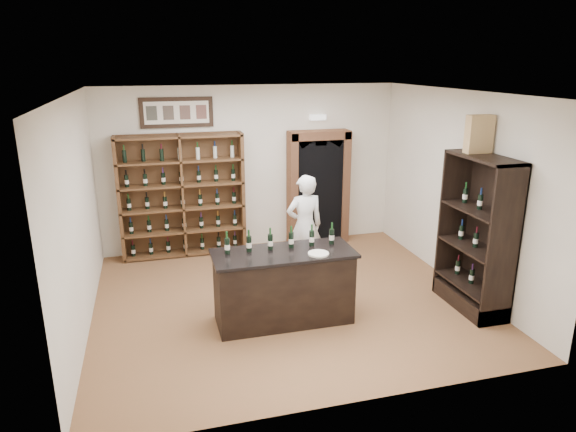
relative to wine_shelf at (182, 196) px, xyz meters
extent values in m
plane|color=brown|center=(1.30, -2.33, -1.10)|extent=(5.50, 5.50, 0.00)
plane|color=white|center=(1.30, -2.33, 1.90)|extent=(5.50, 5.50, 0.00)
cube|color=silver|center=(1.30, 0.17, 0.40)|extent=(5.50, 0.04, 3.00)
cube|color=silver|center=(-1.45, -2.33, 0.40)|extent=(0.04, 5.00, 3.00)
cube|color=silver|center=(4.05, -2.33, 0.40)|extent=(0.04, 5.00, 3.00)
cube|color=#56341D|center=(0.00, 0.14, 0.00)|extent=(2.20, 0.02, 2.20)
cube|color=#56341D|center=(-1.07, -0.04, 0.00)|extent=(0.06, 0.38, 2.20)
cube|color=#56341D|center=(1.07, -0.04, 0.00)|extent=(0.06, 0.38, 2.20)
cube|color=#56341D|center=(0.00, -0.04, 0.00)|extent=(0.04, 0.38, 2.20)
cube|color=#56341D|center=(0.00, -0.04, -1.06)|extent=(2.18, 0.38, 0.04)
cube|color=#56341D|center=(0.00, -0.04, -0.64)|extent=(2.18, 0.38, 0.04)
cube|color=#56341D|center=(0.00, -0.04, -0.21)|extent=(2.18, 0.38, 0.03)
cube|color=#56341D|center=(0.00, -0.04, 0.21)|extent=(2.18, 0.38, 0.04)
cube|color=#56341D|center=(0.00, -0.04, 0.64)|extent=(2.18, 0.38, 0.04)
cube|color=#56341D|center=(0.00, -0.04, 1.06)|extent=(2.18, 0.38, 0.04)
cube|color=black|center=(0.00, 0.14, 1.45)|extent=(1.25, 0.04, 0.52)
cube|color=black|center=(2.55, 0.00, -0.04)|extent=(0.97, 0.29, 2.05)
cube|color=#A0603E|center=(2.04, -0.02, -0.02)|extent=(0.14, 0.35, 2.15)
cube|color=#A0603E|center=(3.06, -0.02, -0.02)|extent=(0.14, 0.35, 2.15)
cube|color=#A0603E|center=(2.55, -0.02, 0.99)|extent=(1.15, 0.35, 0.16)
cube|color=white|center=(2.55, 0.09, 1.30)|extent=(0.30, 0.10, 0.10)
cube|color=black|center=(1.10, -2.93, -0.63)|extent=(1.80, 0.70, 0.94)
cube|color=black|center=(1.10, -2.93, -0.12)|extent=(1.88, 0.78, 0.04)
cylinder|color=black|center=(0.38, -2.79, 0.01)|extent=(0.07, 0.07, 0.21)
cylinder|color=silver|center=(0.38, -2.79, -0.01)|extent=(0.07, 0.07, 0.07)
cylinder|color=#1A5020|center=(0.38, -2.79, 0.16)|extent=(0.03, 0.03, 0.09)
cylinder|color=black|center=(0.67, -2.79, 0.01)|extent=(0.07, 0.07, 0.21)
cylinder|color=silver|center=(0.67, -2.79, -0.01)|extent=(0.07, 0.07, 0.07)
cylinder|color=#1A5020|center=(0.67, -2.79, 0.16)|extent=(0.03, 0.03, 0.09)
cylinder|color=black|center=(0.96, -2.79, 0.01)|extent=(0.07, 0.07, 0.21)
cylinder|color=silver|center=(0.96, -2.79, -0.01)|extent=(0.07, 0.07, 0.07)
cylinder|color=#1A5020|center=(0.96, -2.79, 0.16)|extent=(0.03, 0.03, 0.09)
cylinder|color=black|center=(1.24, -2.79, 0.01)|extent=(0.07, 0.07, 0.21)
cylinder|color=silver|center=(1.24, -2.79, -0.01)|extent=(0.07, 0.07, 0.07)
cylinder|color=#1A5020|center=(1.24, -2.79, 0.16)|extent=(0.03, 0.03, 0.09)
cylinder|color=black|center=(1.53, -2.79, 0.01)|extent=(0.07, 0.07, 0.21)
cylinder|color=silver|center=(1.53, -2.79, -0.01)|extent=(0.07, 0.07, 0.07)
cylinder|color=#1A5020|center=(1.53, -2.79, 0.16)|extent=(0.03, 0.03, 0.09)
cylinder|color=black|center=(1.82, -2.79, 0.01)|extent=(0.07, 0.07, 0.21)
cylinder|color=silver|center=(1.82, -2.79, -0.01)|extent=(0.07, 0.07, 0.07)
cylinder|color=#1A5020|center=(1.82, -2.79, 0.16)|extent=(0.03, 0.03, 0.09)
cube|color=black|center=(4.02, -3.23, 0.00)|extent=(0.02, 1.20, 2.20)
cube|color=black|center=(3.79, -3.81, 0.00)|extent=(0.48, 0.04, 2.20)
cube|color=black|center=(3.79, -2.65, 0.00)|extent=(0.48, 0.04, 2.20)
cube|color=black|center=(3.79, -3.23, 1.08)|extent=(0.48, 1.20, 0.04)
cube|color=black|center=(3.79, -3.23, -0.98)|extent=(0.48, 1.20, 0.24)
cube|color=black|center=(3.79, -3.23, -0.75)|extent=(0.48, 1.16, 0.03)
cube|color=black|center=(3.79, -3.23, -0.20)|extent=(0.48, 1.16, 0.03)
cube|color=black|center=(3.79, -3.23, 0.35)|extent=(0.48, 1.16, 0.03)
imported|color=white|center=(1.83, -1.50, -0.25)|extent=(0.65, 0.45, 1.69)
cylinder|color=silver|center=(1.51, -3.14, -0.09)|extent=(0.27, 0.27, 0.02)
cube|color=tan|center=(3.82, -3.00, 1.36)|extent=(0.37, 0.16, 0.51)
camera|label=1|loc=(-0.49, -9.04, 2.32)|focal=32.00mm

